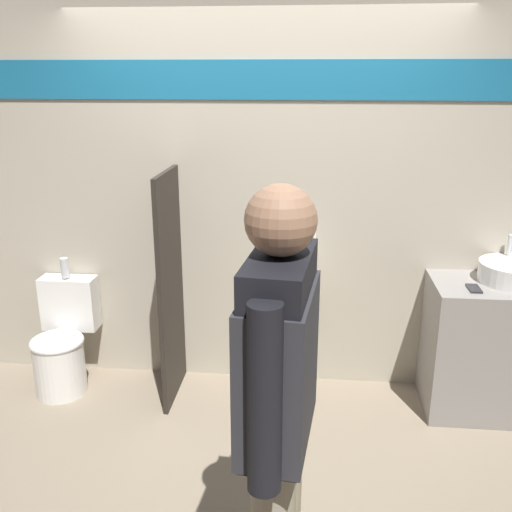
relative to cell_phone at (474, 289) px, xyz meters
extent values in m
plane|color=gray|center=(-1.32, -0.20, -0.87)|extent=(16.00, 16.00, 0.00)
cube|color=#B2A893|center=(-1.32, 0.40, 0.48)|extent=(4.49, 0.06, 2.70)
cube|color=#19668E|center=(-1.32, 0.36, 1.20)|extent=(4.40, 0.01, 0.24)
cylinder|color=silver|center=(0.28, 0.31, 0.19)|extent=(0.03, 0.03, 0.14)
cube|color=#232328|center=(0.00, 0.00, 0.00)|extent=(0.07, 0.14, 0.01)
cube|color=#28231E|center=(-1.89, 0.09, -0.11)|extent=(0.03, 0.56, 1.54)
cylinder|color=silver|center=(-1.11, 0.21, -0.56)|extent=(0.04, 0.04, 0.63)
ellipsoid|color=white|center=(-1.11, 0.21, -0.03)|extent=(0.31, 0.29, 0.48)
cube|color=white|center=(-1.11, 0.35, 0.05)|extent=(0.30, 0.02, 0.60)
cylinder|color=silver|center=(-1.11, 0.32, 0.31)|extent=(0.06, 0.06, 0.16)
cylinder|color=white|center=(-2.68, 0.01, -0.69)|extent=(0.34, 0.34, 0.37)
torus|color=white|center=(-2.68, 0.01, -0.49)|extent=(0.36, 0.36, 0.04)
cube|color=white|center=(-2.68, 0.28, -0.32)|extent=(0.39, 0.16, 0.38)
cylinder|color=silver|center=(-2.68, 0.26, -0.05)|extent=(0.06, 0.06, 0.14)
cube|color=black|center=(-1.09, -1.58, 0.33)|extent=(0.24, 0.47, 0.69)
cube|color=#2D2D33|center=(-1.09, -1.58, 0.28)|extent=(0.27, 0.50, 0.55)
cylinder|color=black|center=(-1.11, -1.83, 0.30)|extent=(0.11, 0.11, 0.63)
cylinder|color=black|center=(-1.06, -1.32, 0.30)|extent=(0.11, 0.11, 0.63)
sphere|color=#A87A5B|center=(-1.09, -1.58, 0.79)|extent=(0.23, 0.23, 0.23)
camera|label=1|loc=(-0.99, -3.32, 1.23)|focal=40.00mm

